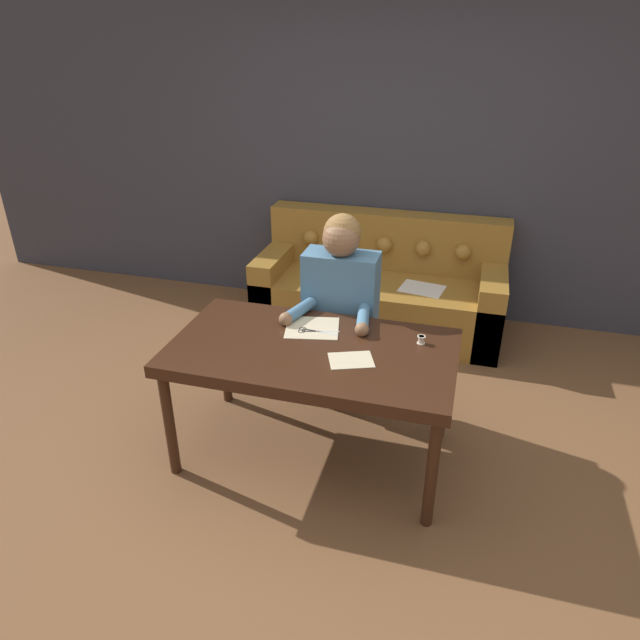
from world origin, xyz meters
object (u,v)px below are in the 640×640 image
Objects in this scene: person at (340,310)px; couch at (380,290)px; dining_table at (312,358)px; thread_spool at (421,340)px; scissors at (311,331)px.

couch is at bearing 87.26° from person.
dining_table is 0.60m from thread_spool.
thread_spool is at bearing -72.36° from couch.
couch reaches higher than scissors.
person is at bearing -92.74° from couch.
person is 0.67m from thread_spool.
couch is 8.41× the size of scissors.
couch is at bearing 107.64° from thread_spool.
dining_table is 0.19m from scissors.
thread_spool is (0.61, 0.03, 0.02)m from scissors.
thread_spool is at bearing 2.93° from scissors.
dining_table is at bearing -91.34° from person.
person is at bearing 80.49° from scissors.
couch is 1.53× the size of person.
person is 5.51× the size of scissors.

